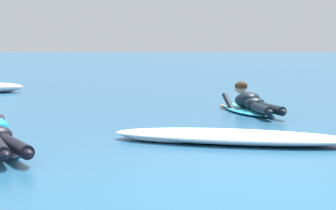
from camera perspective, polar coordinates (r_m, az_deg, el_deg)
The scene contains 3 objects.
ground_plane at distance 15.30m, azimuth 0.08°, elevation 0.99°, with size 120.00×120.00×0.00m, color #235B84.
surfer_far at distance 11.20m, azimuth 6.96°, elevation 0.04°, with size 0.84×2.46×0.54m.
whitewater_back at distance 7.83m, azimuth 5.40°, elevation -2.70°, with size 2.91×1.69×0.15m.
Camera 1 is at (-1.09, -5.22, 1.17)m, focal length 72.10 mm.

